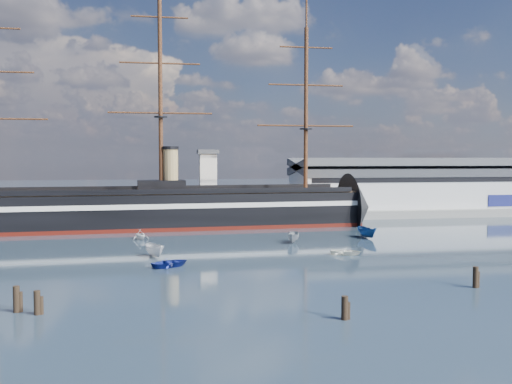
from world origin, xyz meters
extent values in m
plane|color=#1D2A33|center=(0.00, 40.00, 0.00)|extent=(600.00, 600.00, 0.00)
cube|color=slate|center=(10.00, 76.00, 0.00)|extent=(180.00, 18.00, 2.00)
cube|color=#B7BABC|center=(58.00, 80.00, 7.00)|extent=(62.00, 20.00, 10.00)
cube|color=#3F4247|center=(58.00, 80.00, 12.60)|extent=(63.00, 21.00, 2.00)
cube|color=silver|center=(3.00, 73.00, 9.00)|extent=(4.00, 4.00, 14.00)
cube|color=#3F4247|center=(3.00, 73.00, 16.50)|extent=(5.00, 5.00, 1.00)
cube|color=black|center=(-10.19, 60.00, 4.00)|extent=(88.74, 20.76, 7.00)
cube|color=silver|center=(-10.19, 60.00, 5.20)|extent=(90.75, 21.10, 1.00)
cube|color=#471009|center=(-10.19, 60.00, 0.35)|extent=(90.75, 21.06, 0.90)
cone|color=black|center=(36.31, 60.00, 3.70)|extent=(11.84, 16.25, 15.68)
cube|color=brown|center=(-10.19, 60.00, 7.60)|extent=(88.67, 19.48, 0.40)
cube|color=black|center=(-8.19, 60.00, 9.00)|extent=(10.31, 6.53, 2.50)
cylinder|color=#9E8554|center=(-6.19, 60.00, 12.50)|extent=(3.20, 3.20, 9.00)
cylinder|color=#381E0F|center=(-8.19, 60.00, 28.80)|extent=(0.90, 0.90, 42.00)
cylinder|color=#381E0F|center=(23.81, 60.00, 25.80)|extent=(0.90, 0.90, 36.00)
imported|color=silver|center=(-9.49, 22.71, 0.00)|extent=(6.77, 4.32, 2.54)
imported|color=navy|center=(-7.30, 14.80, 0.00)|extent=(2.85, 3.60, 1.58)
imported|color=gray|center=(14.68, 33.65, 0.00)|extent=(6.18, 4.08, 2.32)
imported|color=silver|center=(-12.21, 42.38, 0.00)|extent=(6.11, 4.51, 2.05)
imported|color=white|center=(19.71, 19.97, 0.00)|extent=(2.24, 3.15, 1.37)
imported|color=navy|center=(29.72, 37.00, 0.00)|extent=(6.98, 3.40, 2.68)
cylinder|color=black|center=(-20.48, -7.46, 0.00)|extent=(0.64, 0.64, 3.04)
cylinder|color=black|center=(8.01, -14.10, 0.00)|extent=(0.64, 0.64, 2.92)
cylinder|color=black|center=(27.16, -4.17, 0.00)|extent=(0.64, 0.64, 3.17)
cylinder|color=black|center=(-22.63, -6.24, 0.00)|extent=(0.64, 0.64, 3.30)
camera|label=1|loc=(-9.00, -64.02, 15.01)|focal=40.00mm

